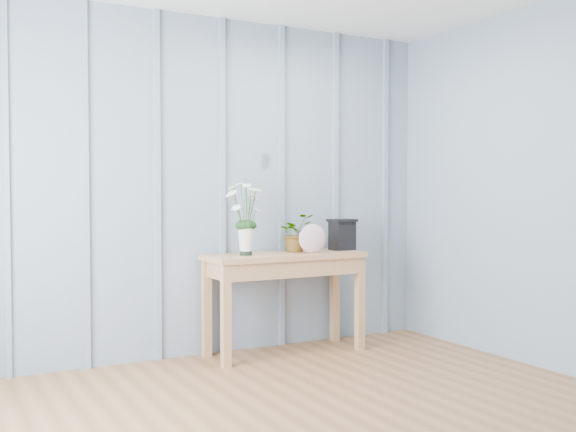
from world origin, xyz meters
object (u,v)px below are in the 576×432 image
sideboard (285,268)px  daisy_vase (246,207)px  felt_disc_vessel (313,239)px  carved_box (342,234)px

sideboard → daisy_vase: 0.57m
felt_disc_vessel → carved_box: 0.37m
sideboard → carved_box: bearing=3.5°
daisy_vase → carved_box: size_ratio=2.29×
sideboard → daisy_vase: bearing=-177.8°
sideboard → daisy_vase: daisy_vase is taller
daisy_vase → felt_disc_vessel: size_ratio=2.57×
carved_box → sideboard: bearing=-176.5°
sideboard → carved_box: 0.58m
felt_disc_vessel → carved_box: bearing=29.6°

